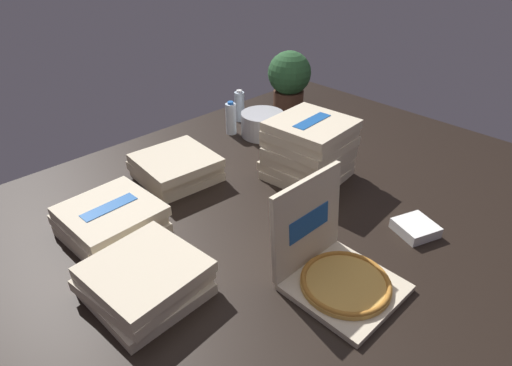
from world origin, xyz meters
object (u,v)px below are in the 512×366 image
object	(u,v)px
pizza_stack_left_near	(111,220)
water_bottle_1	(282,133)
ice_bucket	(262,124)
potted_plant	(289,78)
open_pizza_box	(335,267)
napkin_pile	(415,228)
pizza_stack_left_mid	(176,167)
water_bottle_0	(240,106)
pizza_stack_right_mid	(145,280)
water_bottle_2	(231,118)
pizza_stack_center_far	(309,149)

from	to	relation	value
pizza_stack_left_near	water_bottle_1	world-z (taller)	water_bottle_1
ice_bucket	potted_plant	world-z (taller)	potted_plant
pizza_stack_left_near	water_bottle_1	bearing A→B (deg)	1.84
open_pizza_box	napkin_pile	distance (m)	0.53
pizza_stack_left_near	ice_bucket	size ratio (longest dim) A/B	1.49
pizza_stack_left_mid	water_bottle_0	xyz separation A→B (m)	(0.78, 0.35, 0.03)
pizza_stack_left_mid	ice_bucket	world-z (taller)	ice_bucket
water_bottle_0	pizza_stack_left_mid	bearing A→B (deg)	-155.84
pizza_stack_left_mid	water_bottle_1	distance (m)	0.69
water_bottle_0	pizza_stack_right_mid	bearing A→B (deg)	-144.36
pizza_stack_left_near	water_bottle_0	xyz separation A→B (m)	(1.26, 0.54, 0.03)
water_bottle_0	water_bottle_1	bearing A→B (deg)	-102.19
ice_bucket	pizza_stack_right_mid	bearing A→B (deg)	-152.03
napkin_pile	water_bottle_0	bearing A→B (deg)	79.40
water_bottle_2	napkin_pile	xyz separation A→B (m)	(-0.10, -1.37, -0.08)
pizza_stack_right_mid	water_bottle_0	size ratio (longest dim) A/B	1.95
potted_plant	water_bottle_0	bearing A→B (deg)	165.90
pizza_stack_left_near	napkin_pile	size ratio (longest dim) A/B	2.55
open_pizza_box	water_bottle_1	world-z (taller)	open_pizza_box
pizza_stack_left_mid	water_bottle_0	world-z (taller)	water_bottle_0
pizza_stack_center_far	pizza_stack_left_near	bearing A→B (deg)	164.36
ice_bucket	napkin_pile	size ratio (longest dim) A/B	1.71
pizza_stack_center_far	water_bottle_0	size ratio (longest dim) A/B	1.99
potted_plant	pizza_stack_left_near	bearing A→B (deg)	-165.07
pizza_stack_right_mid	water_bottle_1	world-z (taller)	water_bottle_1
pizza_stack_right_mid	ice_bucket	xyz separation A→B (m)	(1.30, 0.69, 0.01)
pizza_stack_center_far	water_bottle_0	world-z (taller)	pizza_stack_center_far
ice_bucket	water_bottle_1	size ratio (longest dim) A/B	1.27
water_bottle_1	water_bottle_2	bearing A→B (deg)	100.88
open_pizza_box	ice_bucket	world-z (taller)	open_pizza_box
pizza_stack_left_mid	pizza_stack_left_near	xyz separation A→B (m)	(-0.49, -0.19, 0.00)
open_pizza_box	pizza_stack_center_far	size ratio (longest dim) A/B	0.96
pizza_stack_left_mid	water_bottle_2	xyz separation A→B (m)	(0.60, 0.23, 0.03)
water_bottle_1	potted_plant	size ratio (longest dim) A/B	0.51
pizza_stack_right_mid	water_bottle_1	size ratio (longest dim) A/B	1.95
pizza_stack_left_mid	ice_bucket	xyz separation A→B (m)	(0.73, 0.07, 0.01)
open_pizza_box	potted_plant	distance (m)	1.79
pizza_stack_center_far	open_pizza_box	bearing A→B (deg)	-132.73
water_bottle_1	ice_bucket	bearing A→B (deg)	75.87
napkin_pile	water_bottle_1	bearing A→B (deg)	80.22
water_bottle_0	potted_plant	world-z (taller)	potted_plant
water_bottle_2	open_pizza_box	bearing A→B (deg)	-115.23
pizza_stack_right_mid	ice_bucket	distance (m)	1.47
open_pizza_box	napkin_pile	size ratio (longest dim) A/B	2.59
pizza_stack_center_far	water_bottle_1	xyz separation A→B (m)	(0.14, 0.32, -0.06)
pizza_stack_right_mid	potted_plant	size ratio (longest dim) A/B	1.00
ice_bucket	water_bottle_0	size ratio (longest dim) A/B	1.27
pizza_stack_right_mid	water_bottle_2	world-z (taller)	water_bottle_2
pizza_stack_center_far	water_bottle_1	bearing A→B (deg)	67.01
water_bottle_1	water_bottle_0	bearing A→B (deg)	77.81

